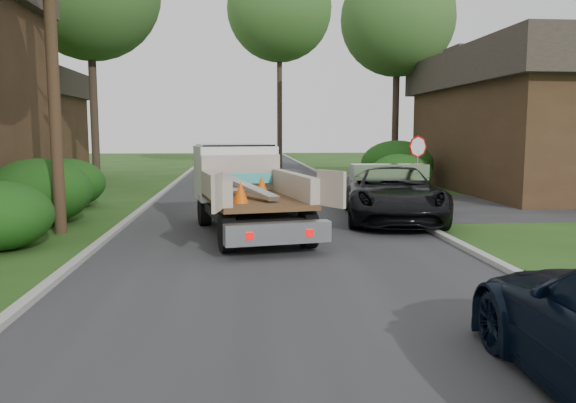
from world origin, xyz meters
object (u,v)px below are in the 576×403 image
Objects in this scene: stop_sign at (417,156)px; utility_pole at (51,27)px; tree_right_far at (398,19)px; flatbed_truck at (242,184)px; tree_center_far at (279,9)px; black_pickup at (392,193)px; house_left_far at (4,123)px; house_right at (556,119)px.

stop_sign is 11.91m from utility_pole.
flatbed_truck is at bearing -119.36° from tree_right_far.
utility_pole is 26.75m from tree_center_far.
tree_right_far is at bearing 78.19° from stop_sign.
flatbed_truck reaches higher than black_pickup.
house_left_far is 1.20× the size of flatbed_truck.
tree_right_far is (21.00, -2.00, 5.43)m from house_left_far.
house_left_far is 1.30× the size of black_pickup.
house_right is at bearing -16.80° from house_left_far.
tree_right_far reaches higher than house_right.
house_right is at bearing 48.06° from black_pickup.
stop_sign reaches higher than black_pickup.
stop_sign reaches higher than flatbed_truck.
tree_right_far is at bearing -61.19° from tree_center_far.
tree_right_far reaches higher than utility_pole.
utility_pole reaches higher than black_pickup.
house_left_far reaches higher than stop_sign.
utility_pole reaches higher than house_left_far.
tree_center_far reaches higher than house_right.
stop_sign is at bearing 67.81° from black_pickup.
house_right is at bearing 21.54° from flatbed_truck.
stop_sign is 0.39× the size of flatbed_truck.
tree_center_far reaches higher than utility_pole.
flatbed_truck is at bearing -156.85° from black_pickup.
tree_center_far is 2.52× the size of black_pickup.
utility_pole is at bearing -130.84° from tree_right_far.
stop_sign is at bearing -81.34° from tree_center_far.
tree_right_far reaches higher than stop_sign.
house_left_far is 0.52× the size of tree_center_far.
utility_pole is at bearing -153.99° from house_right.
house_right reaches higher than flatbed_truck.
house_right is at bearing 26.01° from utility_pole.
house_right is 2.06× the size of flatbed_truck.
tree_right_far reaches higher than house_left_far.
utility_pole is 20.66m from house_right.
house_right is at bearing -55.49° from tree_center_far.
house_right is 0.89× the size of tree_center_far.
flatbed_truck is at bearing -147.89° from stop_sign.
tree_center_far is at bearing 73.35° from utility_pole.
flatbed_truck is (-2.81, -24.77, -9.75)m from tree_center_far.
house_right is 12.35m from black_pickup.
tree_right_far is at bearing 49.16° from utility_pole.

